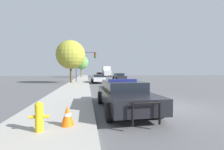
{
  "coord_description": "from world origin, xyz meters",
  "views": [
    {
      "loc": [
        -3.89,
        -6.96,
        1.79
      ],
      "look_at": [
        -0.55,
        12.85,
        1.27
      ],
      "focal_mm": 24.0,
      "sensor_mm": 36.0,
      "label": 1
    }
  ],
  "objects_px": {
    "car_background_oncoming": "(119,76)",
    "tree_sidewalk_mid": "(71,55)",
    "fire_hydrant": "(39,116)",
    "traffic_light": "(84,60)",
    "police_car": "(124,94)",
    "car_background_midblock": "(98,78)",
    "car_background_distant": "(99,74)",
    "traffic_cone": "(67,115)",
    "tree_sidewalk_far": "(81,62)",
    "box_truck": "(106,71)"
  },
  "relations": [
    {
      "from": "car_background_distant",
      "to": "traffic_light",
      "type": "bearing_deg",
      "value": -98.39
    },
    {
      "from": "tree_sidewalk_far",
      "to": "tree_sidewalk_mid",
      "type": "relative_size",
      "value": 1.01
    },
    {
      "from": "car_background_midblock",
      "to": "fire_hydrant",
      "type": "bearing_deg",
      "value": -101.25
    },
    {
      "from": "fire_hydrant",
      "to": "car_background_distant",
      "type": "height_order",
      "value": "car_background_distant"
    },
    {
      "from": "box_truck",
      "to": "tree_sidewalk_far",
      "type": "bearing_deg",
      "value": 33.81
    },
    {
      "from": "police_car",
      "to": "traffic_cone",
      "type": "xyz_separation_m",
      "value": [
        -2.28,
        -2.07,
        -0.28
      ]
    },
    {
      "from": "traffic_light",
      "to": "tree_sidewalk_mid",
      "type": "xyz_separation_m",
      "value": [
        -1.92,
        -2.08,
        0.63
      ]
    },
    {
      "from": "fire_hydrant",
      "to": "tree_sidewalk_far",
      "type": "xyz_separation_m",
      "value": [
        -0.26,
        38.96,
        3.74
      ]
    },
    {
      "from": "car_background_midblock",
      "to": "car_background_oncoming",
      "type": "bearing_deg",
      "value": 51.44
    },
    {
      "from": "traffic_cone",
      "to": "car_background_midblock",
      "type": "bearing_deg",
      "value": 82.78
    },
    {
      "from": "car_background_midblock",
      "to": "tree_sidewalk_far",
      "type": "bearing_deg",
      "value": 96.88
    },
    {
      "from": "traffic_light",
      "to": "car_background_distant",
      "type": "xyz_separation_m",
      "value": [
        4.37,
        24.77,
        -2.81
      ]
    },
    {
      "from": "car_background_midblock",
      "to": "traffic_cone",
      "type": "distance_m",
      "value": 18.02
    },
    {
      "from": "traffic_cone",
      "to": "traffic_light",
      "type": "bearing_deg",
      "value": 89.41
    },
    {
      "from": "fire_hydrant",
      "to": "traffic_cone",
      "type": "distance_m",
      "value": 0.8
    },
    {
      "from": "fire_hydrant",
      "to": "traffic_light",
      "type": "distance_m",
      "value": 20.52
    },
    {
      "from": "car_background_oncoming",
      "to": "fire_hydrant",
      "type": "bearing_deg",
      "value": 70.98
    },
    {
      "from": "police_car",
      "to": "traffic_light",
      "type": "xyz_separation_m",
      "value": [
        -2.08,
        17.86,
        2.84
      ]
    },
    {
      "from": "car_background_distant",
      "to": "box_truck",
      "type": "relative_size",
      "value": 0.63
    },
    {
      "from": "fire_hydrant",
      "to": "car_background_oncoming",
      "type": "height_order",
      "value": "car_background_oncoming"
    },
    {
      "from": "traffic_light",
      "to": "car_background_distant",
      "type": "relative_size",
      "value": 1.04
    },
    {
      "from": "car_background_oncoming",
      "to": "tree_sidewalk_mid",
      "type": "relative_size",
      "value": 0.77
    },
    {
      "from": "car_background_midblock",
      "to": "tree_sidewalk_far",
      "type": "height_order",
      "value": "tree_sidewalk_far"
    },
    {
      "from": "police_car",
      "to": "car_background_midblock",
      "type": "bearing_deg",
      "value": -90.98
    },
    {
      "from": "car_background_distant",
      "to": "tree_sidewalk_mid",
      "type": "distance_m",
      "value": 27.79
    },
    {
      "from": "traffic_light",
      "to": "car_background_oncoming",
      "type": "bearing_deg",
      "value": 32.04
    },
    {
      "from": "car_background_oncoming",
      "to": "traffic_cone",
      "type": "height_order",
      "value": "car_background_oncoming"
    },
    {
      "from": "police_car",
      "to": "tree_sidewalk_far",
      "type": "height_order",
      "value": "tree_sidewalk_far"
    },
    {
      "from": "car_background_oncoming",
      "to": "car_background_distant",
      "type": "xyz_separation_m",
      "value": [
        -2.32,
        20.58,
        0.01
      ]
    },
    {
      "from": "car_background_oncoming",
      "to": "car_background_midblock",
      "type": "xyz_separation_m",
      "value": [
        -4.63,
        -6.24,
        -0.04
      ]
    },
    {
      "from": "car_background_midblock",
      "to": "box_truck",
      "type": "height_order",
      "value": "box_truck"
    },
    {
      "from": "traffic_light",
      "to": "car_background_distant",
      "type": "bearing_deg",
      "value": 79.99
    },
    {
      "from": "fire_hydrant",
      "to": "traffic_light",
      "type": "xyz_separation_m",
      "value": [
        0.91,
        20.28,
        2.99
      ]
    },
    {
      "from": "car_background_midblock",
      "to": "tree_sidewalk_far",
      "type": "distance_m",
      "value": 21.29
    },
    {
      "from": "fire_hydrant",
      "to": "car_background_oncoming",
      "type": "bearing_deg",
      "value": 72.74
    },
    {
      "from": "police_car",
      "to": "car_background_midblock",
      "type": "xyz_separation_m",
      "value": [
        -0.02,
        15.81,
        -0.01
      ]
    },
    {
      "from": "car_background_oncoming",
      "to": "car_background_midblock",
      "type": "distance_m",
      "value": 7.76
    },
    {
      "from": "car_background_distant",
      "to": "box_truck",
      "type": "distance_m",
      "value": 2.66
    },
    {
      "from": "traffic_light",
      "to": "car_background_oncoming",
      "type": "xyz_separation_m",
      "value": [
        6.69,
        4.18,
        -2.82
      ]
    },
    {
      "from": "police_car",
      "to": "fire_hydrant",
      "type": "height_order",
      "value": "police_car"
    },
    {
      "from": "fire_hydrant",
      "to": "tree_sidewalk_mid",
      "type": "xyz_separation_m",
      "value": [
        -1.0,
        18.19,
        3.62
      ]
    },
    {
      "from": "traffic_light",
      "to": "box_truck",
      "type": "bearing_deg",
      "value": 74.41
    },
    {
      "from": "car_background_distant",
      "to": "box_truck",
      "type": "bearing_deg",
      "value": -20.93
    },
    {
      "from": "car_background_midblock",
      "to": "box_truck",
      "type": "bearing_deg",
      "value": 77.96
    },
    {
      "from": "police_car",
      "to": "traffic_light",
      "type": "relative_size",
      "value": 1.03
    },
    {
      "from": "police_car",
      "to": "box_truck",
      "type": "xyz_separation_m",
      "value": [
        4.57,
        41.68,
        1.04
      ]
    },
    {
      "from": "tree_sidewalk_mid",
      "to": "traffic_cone",
      "type": "bearing_deg",
      "value": -84.52
    },
    {
      "from": "tree_sidewalk_mid",
      "to": "traffic_cone",
      "type": "height_order",
      "value": "tree_sidewalk_mid"
    },
    {
      "from": "tree_sidewalk_mid",
      "to": "car_background_midblock",
      "type": "bearing_deg",
      "value": 0.43
    },
    {
      "from": "box_truck",
      "to": "tree_sidewalk_mid",
      "type": "relative_size",
      "value": 1.2
    }
  ]
}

